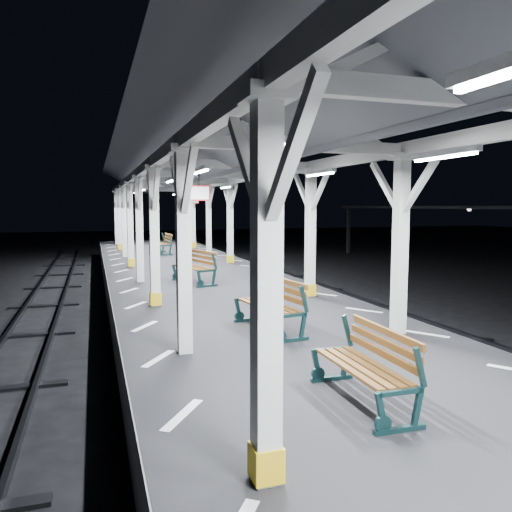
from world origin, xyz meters
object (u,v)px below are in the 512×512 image
bench_near (369,363)px  bench_extra (164,243)px  bench_far (197,266)px  bench_mid (274,303)px

bench_near → bench_extra: bench_extra is taller
bench_near → bench_far: size_ratio=0.87×
bench_near → bench_mid: bench_mid is taller
bench_mid → bench_far: bench_far is taller
bench_near → bench_mid: bearing=89.0°
bench_near → bench_mid: 3.67m
bench_near → bench_mid: size_ratio=0.89×
bench_mid → bench_near: bearing=-99.5°
bench_near → bench_mid: (0.12, 3.67, 0.04)m
bench_mid → bench_extra: (0.08, 16.07, 0.01)m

